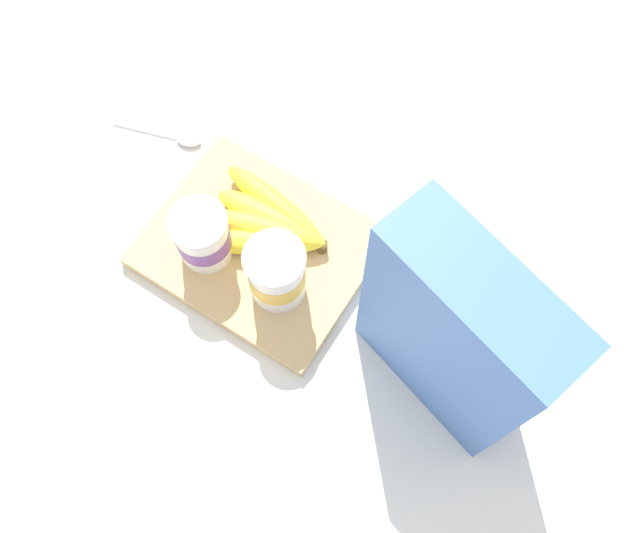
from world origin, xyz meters
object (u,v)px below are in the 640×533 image
(cereal_box, at_px, (455,336))
(yogurt_cup_back, at_px, (203,237))
(spoon, at_px, (171,136))
(banana_bunch, at_px, (267,223))
(yogurt_cup_front, at_px, (276,273))
(cutting_board, at_px, (258,248))

(cereal_box, xyz_separation_m, yogurt_cup_back, (0.33, 0.02, -0.08))
(spoon, bearing_deg, yogurt_cup_back, 142.21)
(cereal_box, bearing_deg, spoon, -174.57)
(cereal_box, height_order, banana_bunch, cereal_box)
(banana_bunch, bearing_deg, cereal_box, 170.87)
(cereal_box, distance_m, banana_bunch, 0.30)
(spoon, bearing_deg, yogurt_cup_front, 156.45)
(banana_bunch, bearing_deg, yogurt_cup_back, 54.32)
(cutting_board, relative_size, yogurt_cup_back, 3.31)
(cutting_board, xyz_separation_m, spoon, (0.21, -0.08, -0.00))
(cutting_board, relative_size, yogurt_cup_front, 2.91)
(yogurt_cup_front, xyz_separation_m, spoon, (0.26, -0.11, -0.06))
(yogurt_cup_back, xyz_separation_m, spoon, (0.16, -0.12, -0.06))
(cereal_box, bearing_deg, banana_bunch, -172.21)
(yogurt_cup_front, bearing_deg, banana_bunch, -46.48)
(spoon, bearing_deg, cutting_board, 158.92)
(yogurt_cup_front, distance_m, spoon, 0.29)
(yogurt_cup_back, bearing_deg, cutting_board, -140.58)
(cutting_board, distance_m, yogurt_cup_front, 0.09)
(cereal_box, relative_size, spoon, 2.23)
(cutting_board, xyz_separation_m, banana_bunch, (0.00, -0.03, 0.03))
(banana_bunch, bearing_deg, spoon, -14.62)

